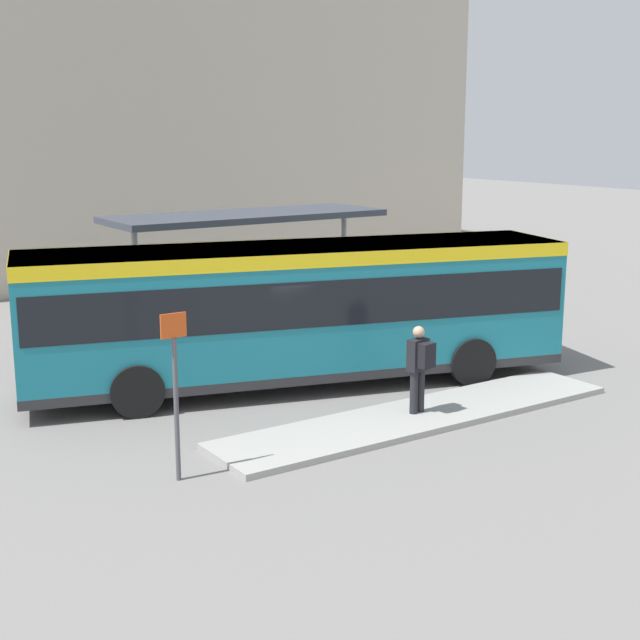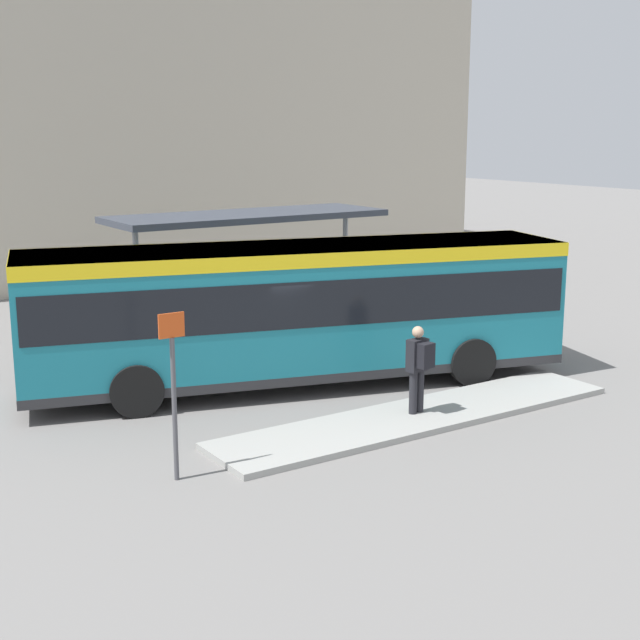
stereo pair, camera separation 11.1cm
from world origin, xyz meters
name	(u,v)px [view 2 (the right image)]	position (x,y,z in m)	size (l,w,h in m)	color
ground_plane	(298,384)	(0.00, 0.00, 0.00)	(120.00, 120.00, 0.00)	slate
curb_island	(419,416)	(0.72, -3.39, 0.06)	(8.91, 1.80, 0.12)	#9E9E99
city_bus	(298,304)	(0.01, 0.00, 1.83)	(12.19, 5.76, 3.14)	#197284
pedestrian_waiting	(419,364)	(0.70, -3.36, 1.13)	(0.46, 0.49, 1.76)	#232328
bicycle_black	(518,300)	(10.17, 3.16, 0.34)	(0.48, 1.57, 0.68)	black
bicycle_yellow	(493,297)	(9.90, 4.00, 0.34)	(0.48, 1.54, 0.67)	black
bicycle_blue	(480,291)	(10.15, 4.85, 0.37)	(0.48, 1.69, 0.73)	black
station_shelter	(248,218)	(2.06, 5.95, 3.13)	(8.01, 2.71, 3.28)	#383D47
potted_planter_near_shelter	(280,317)	(1.81, 3.76, 0.66)	(0.69, 0.69, 1.24)	slate
platform_sign	(174,389)	(-4.61, -3.59, 1.56)	(0.44, 0.08, 2.80)	#4C4C51
station_building	(135,127)	(5.03, 21.39, 5.66)	(25.49, 14.83, 11.33)	#BCB29E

